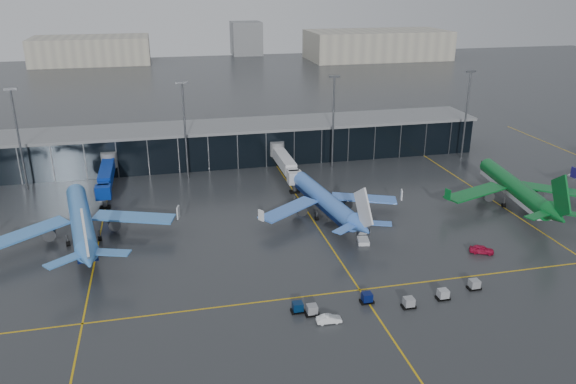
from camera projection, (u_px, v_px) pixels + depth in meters
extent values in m
plane|color=#282B2D|center=(283.00, 256.00, 107.11)|extent=(600.00, 600.00, 0.00)
cube|color=black|center=(237.00, 144.00, 161.79)|extent=(140.00, 16.00, 10.00)
cube|color=slate|center=(237.00, 126.00, 159.89)|extent=(142.00, 17.00, 0.80)
cylinder|color=#595B60|center=(109.00, 160.00, 146.69)|extent=(4.00, 4.00, 4.00)
cube|color=navy|center=(105.00, 180.00, 134.68)|extent=(3.00, 24.00, 3.00)
cylinder|color=#595B60|center=(105.00, 203.00, 128.96)|extent=(1.00, 1.00, 2.60)
cylinder|color=#595B60|center=(277.00, 149.00, 156.05)|extent=(4.00, 4.00, 4.00)
cube|color=silver|center=(288.00, 167.00, 144.05)|extent=(3.00, 24.00, 3.00)
cylinder|color=#595B60|center=(295.00, 188.00, 138.32)|extent=(1.00, 1.00, 2.60)
cylinder|color=#595B60|center=(19.00, 141.00, 136.74)|extent=(0.50, 0.50, 25.00)
cube|color=#595B60|center=(10.00, 89.00, 132.20)|extent=(3.00, 0.40, 0.60)
cylinder|color=#595B60|center=(185.00, 132.00, 145.06)|extent=(0.50, 0.50, 25.00)
cube|color=#595B60|center=(182.00, 82.00, 140.53)|extent=(3.00, 0.40, 0.60)
cylinder|color=#595B60|center=(333.00, 123.00, 153.38)|extent=(0.50, 0.50, 25.00)
cube|color=#595B60|center=(335.00, 77.00, 148.85)|extent=(3.00, 0.40, 0.60)
cylinder|color=#595B60|center=(466.00, 116.00, 161.71)|extent=(0.50, 0.50, 25.00)
cube|color=#595B60|center=(471.00, 71.00, 157.17)|extent=(3.00, 0.40, 0.60)
cube|color=#B2AD99|center=(377.00, 45.00, 365.64)|extent=(90.00, 42.00, 18.00)
cube|color=#B2AD99|center=(91.00, 50.00, 346.75)|extent=(70.00, 38.00, 16.00)
cube|color=#B2AD99|center=(246.00, 38.00, 384.70)|extent=(20.00, 20.00, 22.00)
cube|color=gold|center=(101.00, 230.00, 118.04)|extent=(0.30, 120.00, 0.02)
cube|color=gold|center=(307.00, 212.00, 127.40)|extent=(0.30, 120.00, 0.02)
cube|color=gold|center=(486.00, 196.00, 136.76)|extent=(0.30, 120.00, 0.02)
cube|color=gold|center=(360.00, 290.00, 95.53)|extent=(220.00, 0.30, 0.02)
cube|color=black|center=(408.00, 306.00, 90.44)|extent=(2.20, 1.50, 0.36)
cube|color=gray|center=(409.00, 302.00, 90.16)|extent=(1.60, 1.50, 1.50)
cube|color=black|center=(443.00, 298.00, 92.80)|extent=(2.20, 1.50, 0.36)
cube|color=#9B9DA4|center=(443.00, 294.00, 92.53)|extent=(1.60, 1.50, 1.50)
cube|color=black|center=(474.00, 288.00, 95.79)|extent=(2.20, 1.50, 0.36)
cube|color=gray|center=(474.00, 284.00, 95.51)|extent=(1.60, 1.50, 1.50)
cube|color=black|center=(298.00, 311.00, 89.16)|extent=(2.20, 1.50, 0.36)
cube|color=#051C3F|center=(298.00, 307.00, 88.89)|extent=(1.60, 1.50, 1.50)
cube|color=black|center=(312.00, 314.00, 88.43)|extent=(2.20, 1.50, 0.36)
cube|color=gray|center=(312.00, 309.00, 88.15)|extent=(1.60, 1.50, 1.50)
cube|color=black|center=(367.00, 301.00, 91.77)|extent=(2.20, 1.50, 0.36)
cube|color=#051047|center=(367.00, 297.00, 91.50)|extent=(1.60, 1.50, 1.50)
cube|color=silver|center=(363.00, 241.00, 112.42)|extent=(2.81, 3.59, 0.80)
cube|color=silver|center=(364.00, 232.00, 111.75)|extent=(2.15, 3.10, 2.29)
imported|color=#B70E35|center=(482.00, 249.00, 108.02)|extent=(4.92, 3.69, 1.56)
imported|color=white|center=(329.00, 319.00, 86.22)|extent=(3.98, 1.56, 1.29)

